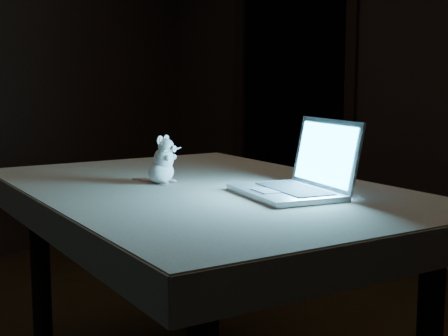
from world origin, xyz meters
The scene contains 6 objects.
back_wall centered at (0.00, 2.50, 1.30)m, with size 4.50×0.04×2.60m, color black.
doorway centered at (-1.10, 2.50, 1.06)m, with size 1.06×0.36×2.13m, color black, non-canonical shape.
table centered at (0.10, -0.25, 0.41)m, with size 1.53×0.98×0.82m, color black, non-canonical shape.
tablecloth centered at (0.08, -0.25, 0.78)m, with size 1.64×1.09×0.11m, color beige, non-canonical shape.
laptop centered at (0.41, -0.23, 0.95)m, with size 0.35×0.31×0.24m, color silver, non-canonical shape.
plush_mouse centered at (-0.06, -0.28, 0.91)m, with size 0.12×0.12×0.17m, color white, non-canonical shape.
Camera 1 is at (1.41, -1.97, 1.20)m, focal length 52.00 mm.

